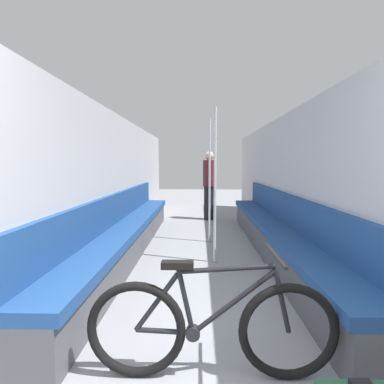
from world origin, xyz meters
The scene contains 8 objects.
wall_left centered at (-1.36, 3.52, 1.07)m, with size 0.10×10.24×2.13m, color #B2B2B7.
wall_right centered at (1.36, 3.52, 1.07)m, with size 0.10×10.24×2.13m, color #B2B2B7.
bench_seat_row_left centered at (-1.10, 3.60, 0.31)m, with size 0.46×5.42×0.92m.
bench_seat_row_right centered at (1.10, 3.60, 0.31)m, with size 0.46×5.42×0.92m.
bicycle centered at (0.06, 1.04, 0.34)m, with size 1.59×0.46×0.82m.
grab_pole_near centered at (0.15, 4.38, 1.03)m, with size 0.08×0.08×2.11m.
grab_pole_far centered at (0.19, 3.30, 1.03)m, with size 0.08×0.08×2.11m.
passenger_standing centered at (0.21, 6.48, 0.86)m, with size 0.30×0.30×1.66m.
Camera 1 is at (-0.02, -0.76, 1.37)m, focal length 28.00 mm.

